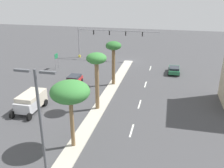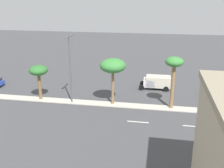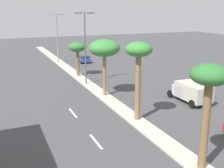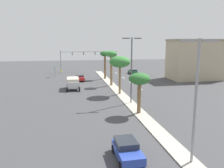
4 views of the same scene
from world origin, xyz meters
TOP-DOWN VIEW (x-y plane):
  - ground_plane at (0.00, 32.06)m, footprint 160.00×160.00m
  - median_curb at (0.00, 41.22)m, footprint 1.80×82.44m
  - lane_stripe_leading at (-5.08, 21.09)m, footprint 0.20×2.80m
  - lane_stripe_center at (-5.08, 28.09)m, footprint 0.20×2.80m
  - palm_tree_near at (0.13, 14.56)m, footprint 2.49×2.49m
  - palm_tree_rear at (0.17, 23.80)m, footprint 2.53×2.53m
  - palm_tree_right at (0.20, 32.35)m, footprint 3.75×3.75m
  - palm_tree_outboard at (0.14, 43.81)m, footprint 2.82×2.82m
  - street_lamp_trailing at (-0.21, 38.59)m, footprint 2.90×0.24m
  - street_lamp_front at (-0.21, 56.58)m, footprint 2.90×0.24m
  - sedan_blue_center at (4.62, 54.97)m, footprint 2.04×3.92m
  - box_truck at (8.50, 26.21)m, footprint 2.60×5.32m

SIDE VIEW (x-z plane):
  - ground_plane at x=0.00m, z-range 0.00..0.00m
  - lane_stripe_leading at x=-5.08m, z-range 0.00..0.01m
  - lane_stripe_center at x=-5.08m, z-range 0.00..0.01m
  - median_curb at x=0.00m, z-range 0.00..0.12m
  - sedan_blue_center at x=4.62m, z-range 0.05..1.52m
  - box_truck at x=8.50m, z-range 0.13..2.40m
  - palm_tree_outboard at x=0.14m, z-range 1.85..7.24m
  - street_lamp_front at x=-0.21m, z-range 0.96..10.52m
  - palm_tree_right at x=0.20m, z-range 2.44..9.32m
  - palm_tree_near at x=0.13m, z-range 2.40..9.51m
  - street_lamp_trailing at x=-0.21m, z-range 0.97..10.97m
  - palm_tree_rear at x=0.17m, z-range 2.59..10.09m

